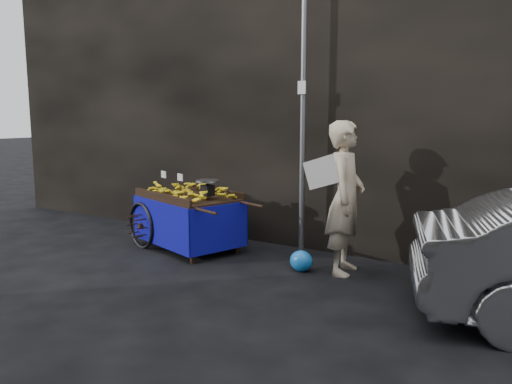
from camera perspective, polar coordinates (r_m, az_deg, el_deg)
The scene contains 6 objects.
ground at distance 6.50m, azimuth -2.51°, elevation -9.33°, with size 80.00×80.00×0.00m, color black.
building_wall at distance 8.31m, azimuth 10.17°, elevation 11.94°, with size 13.50×2.00×5.00m.
street_pole at distance 7.14m, azimuth 5.40°, elevation 8.63°, with size 0.12×0.10×4.00m.
banana_cart at distance 7.64m, azimuth -7.93°, elevation -1.04°, with size 2.36×1.57×1.18m.
vendor at distance 6.43m, azimuth 10.19°, elevation -0.68°, with size 0.83×0.78×1.95m.
plastic_bag at distance 6.58m, azimuth 5.20°, elevation -7.86°, with size 0.31×0.25×0.28m, color blue.
Camera 1 is at (3.52, -5.08, 2.01)m, focal length 35.00 mm.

